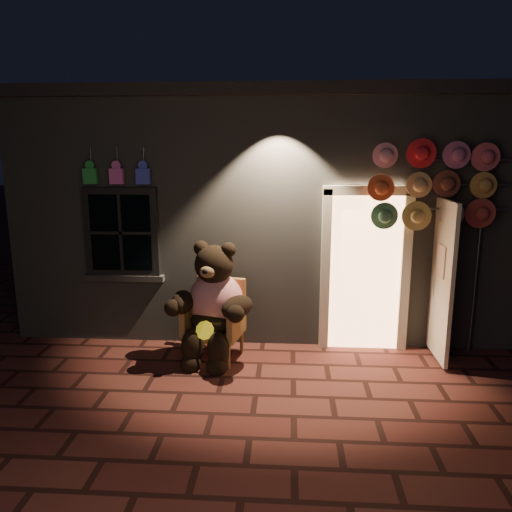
{
  "coord_description": "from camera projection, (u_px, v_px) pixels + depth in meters",
  "views": [
    {
      "loc": [
        0.34,
        -5.02,
        2.66
      ],
      "look_at": [
        -0.06,
        1.0,
        1.35
      ],
      "focal_mm": 35.0,
      "sensor_mm": 36.0,
      "label": 1
    }
  ],
  "objects": [
    {
      "name": "shop_building",
      "position": [
        271.0,
        200.0,
        9.0
      ],
      "size": [
        7.3,
        5.95,
        3.51
      ],
      "color": "slate",
      "rests_on": "ground"
    },
    {
      "name": "wicker_armchair",
      "position": [
        216.0,
        319.0,
        6.43
      ],
      "size": [
        0.8,
        0.75,
        1.01
      ],
      "rotation": [
        0.0,
        0.0,
        -0.22
      ],
      "color": "#A87241",
      "rests_on": "ground"
    },
    {
      "name": "hat_rack",
      "position": [
        435.0,
        187.0,
        6.12
      ],
      "size": [
        1.73,
        0.22,
        2.74
      ],
      "color": "#59595E",
      "rests_on": "ground"
    },
    {
      "name": "ground",
      "position": [
        256.0,
        395.0,
        5.48
      ],
      "size": [
        60.0,
        60.0,
        0.0
      ],
      "primitive_type": "plane",
      "color": "#5D2B23",
      "rests_on": "ground"
    },
    {
      "name": "teddy_bear",
      "position": [
        213.0,
        305.0,
        6.25
      ],
      "size": [
        1.12,
        0.98,
        1.58
      ],
      "rotation": [
        0.0,
        0.0,
        -0.22
      ],
      "color": "red",
      "rests_on": "ground"
    }
  ]
}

